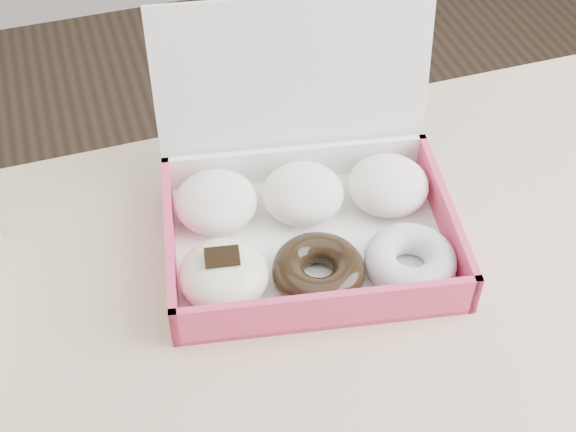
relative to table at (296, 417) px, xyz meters
name	(u,v)px	position (x,y,z in m)	size (l,w,h in m)	color
table	(296,417)	(0.00, 0.00, 0.00)	(1.20, 0.80, 0.75)	tan
donut_box	(305,213)	(0.07, 0.18, 0.12)	(0.36, 0.32, 0.23)	white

